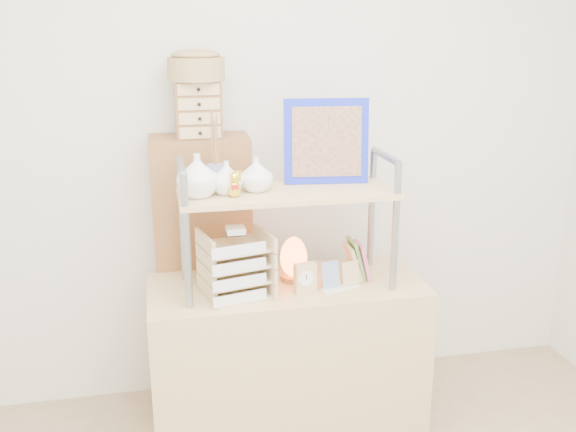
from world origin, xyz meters
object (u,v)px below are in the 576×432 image
cabinet (204,274)px  salt_lamp (293,258)px  letter_tray (236,268)px  desk (287,360)px

cabinet → salt_lamp: 0.53m
cabinet → letter_tray: size_ratio=4.48×
letter_tray → salt_lamp: 0.29m
salt_lamp → cabinet: bearing=138.0°
cabinet → salt_lamp: bearing=-41.2°
desk → letter_tray: letter_tray is taller
desk → cabinet: (-0.33, 0.37, 0.30)m
desk → cabinet: size_ratio=0.89×
cabinet → salt_lamp: (0.37, -0.33, 0.18)m
cabinet → salt_lamp: size_ratio=6.73×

